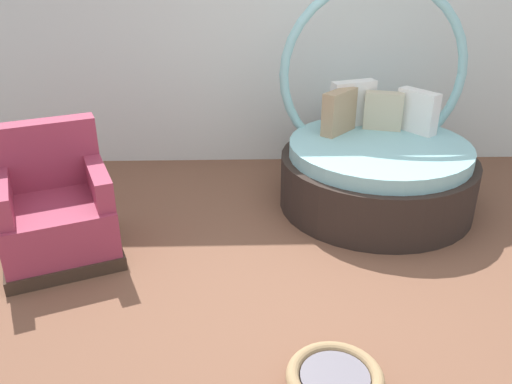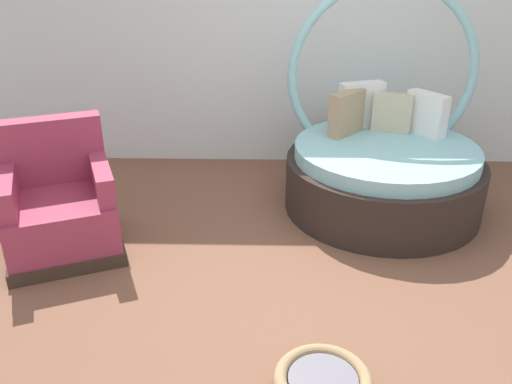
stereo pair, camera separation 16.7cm
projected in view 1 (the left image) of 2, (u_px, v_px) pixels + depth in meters
ground_plane at (313, 292)px, 3.57m from camera, size 8.00×8.00×0.02m
back_wall at (289, 29)px, 5.13m from camera, size 8.00×0.12×2.65m
round_daybed at (376, 161)px, 4.60m from camera, size 1.65×1.65×1.87m
red_armchair at (56, 212)px, 3.88m from camera, size 1.04×1.04×0.94m
pet_basket at (335, 381)px, 2.76m from camera, size 0.51×0.51×0.13m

